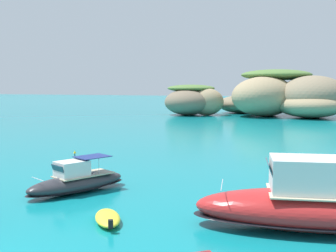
{
  "coord_description": "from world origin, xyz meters",
  "views": [
    {
      "loc": [
        9.92,
        -10.39,
        6.26
      ],
      "look_at": [
        0.13,
        21.35,
        2.95
      ],
      "focal_mm": 45.78,
      "sensor_mm": 36.0,
      "label": 1
    }
  ],
  "objects_px": {
    "motorboat_red": "(316,206)",
    "dinghy_tender": "(108,218)",
    "islet_large": "(288,97)",
    "motorboat_charcoal": "(77,182)",
    "islet_small": "(193,101)",
    "channel_buoy": "(75,166)"
  },
  "relations": [
    {
      "from": "motorboat_red",
      "to": "channel_buoy",
      "type": "xyz_separation_m",
      "value": [
        -16.11,
        8.1,
        -0.71
      ]
    },
    {
      "from": "motorboat_red",
      "to": "dinghy_tender",
      "type": "distance_m",
      "value": 9.13
    },
    {
      "from": "islet_small",
      "to": "dinghy_tender",
      "type": "xyz_separation_m",
      "value": [
        12.26,
        -65.56,
        -2.58
      ]
    },
    {
      "from": "motorboat_charcoal",
      "to": "dinghy_tender",
      "type": "bearing_deg",
      "value": -47.73
    },
    {
      "from": "islet_small",
      "to": "motorboat_red",
      "type": "xyz_separation_m",
      "value": [
        21.18,
        -63.81,
        -1.76
      ]
    },
    {
      "from": "islet_large",
      "to": "islet_small",
      "type": "bearing_deg",
      "value": -174.5
    },
    {
      "from": "islet_small",
      "to": "channel_buoy",
      "type": "relative_size",
      "value": 9.18
    },
    {
      "from": "motorboat_charcoal",
      "to": "dinghy_tender",
      "type": "xyz_separation_m",
      "value": [
        4.03,
        -4.43,
        -0.41
      ]
    },
    {
      "from": "motorboat_red",
      "to": "channel_buoy",
      "type": "height_order",
      "value": "motorboat_red"
    },
    {
      "from": "islet_small",
      "to": "motorboat_charcoal",
      "type": "distance_m",
      "value": 61.72
    },
    {
      "from": "islet_small",
      "to": "motorboat_charcoal",
      "type": "bearing_deg",
      "value": -82.33
    },
    {
      "from": "channel_buoy",
      "to": "motorboat_red",
      "type": "bearing_deg",
      "value": -26.69
    },
    {
      "from": "channel_buoy",
      "to": "islet_small",
      "type": "bearing_deg",
      "value": 95.2
    },
    {
      "from": "dinghy_tender",
      "to": "motorboat_charcoal",
      "type": "bearing_deg",
      "value": 132.27
    },
    {
      "from": "islet_large",
      "to": "dinghy_tender",
      "type": "distance_m",
      "value": 67.68
    },
    {
      "from": "islet_large",
      "to": "channel_buoy",
      "type": "height_order",
      "value": "islet_large"
    },
    {
      "from": "motorboat_charcoal",
      "to": "motorboat_red",
      "type": "bearing_deg",
      "value": -11.66
    },
    {
      "from": "islet_large",
      "to": "motorboat_red",
      "type": "distance_m",
      "value": 65.69
    },
    {
      "from": "motorboat_charcoal",
      "to": "channel_buoy",
      "type": "height_order",
      "value": "motorboat_charcoal"
    },
    {
      "from": "islet_large",
      "to": "motorboat_charcoal",
      "type": "xyz_separation_m",
      "value": [
        -10.05,
        -62.89,
        -3.1
      ]
    },
    {
      "from": "islet_small",
      "to": "channel_buoy",
      "type": "bearing_deg",
      "value": -84.8
    },
    {
      "from": "islet_small",
      "to": "motorboat_red",
      "type": "distance_m",
      "value": 67.25
    }
  ]
}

